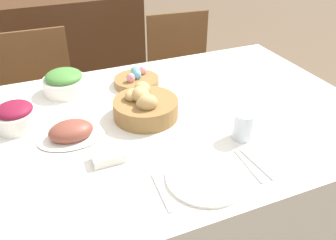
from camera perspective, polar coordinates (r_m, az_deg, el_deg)
name	(u,v)px	position (r m, az deg, el deg)	size (l,w,h in m)	color
dining_table	(167,190)	(1.64, -0.14, -11.16)	(1.61, 1.09, 0.78)	silver
chair_far_left	(41,103)	(2.23, -19.66, 2.52)	(0.43, 0.43, 0.88)	brown
chair_far_right	(183,77)	(2.42, 2.45, 6.84)	(0.45, 0.45, 0.88)	brown
sideboard	(75,50)	(3.12, -14.76, 10.85)	(1.10, 0.44, 0.86)	#4C2D19
bread_basket	(145,106)	(1.38, -3.71, 2.24)	(0.25, 0.25, 0.12)	olive
egg_basket	(136,80)	(1.64, -5.09, 6.49)	(0.20, 0.20, 0.08)	olive
ham_platter	(71,132)	(1.31, -15.30, -1.87)	(0.24, 0.17, 0.07)	silver
green_salad_bowl	(65,82)	(1.62, -16.26, 5.87)	(0.19, 0.19, 0.10)	silver
beet_salad_bowl	(16,116)	(1.43, -23.24, 0.57)	(0.16, 0.16, 0.10)	silver
dinner_plate	(207,178)	(1.11, 6.21, -9.19)	(0.25, 0.25, 0.01)	silver
fork	(161,192)	(1.06, -1.17, -11.44)	(0.02, 0.17, 0.00)	#B7B7BC
knife	(248,166)	(1.18, 12.76, -7.22)	(0.02, 0.17, 0.00)	#B7B7BC
spoon	(256,164)	(1.19, 13.96, -6.83)	(0.02, 0.17, 0.00)	#B7B7BC
drinking_cup	(243,126)	(1.28, 11.98, -0.92)	(0.08, 0.08, 0.10)	silver
butter_dish	(108,157)	(1.18, -9.55, -5.85)	(0.11, 0.07, 0.03)	silver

